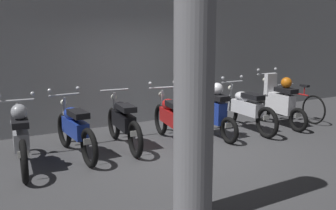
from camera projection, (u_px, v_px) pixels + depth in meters
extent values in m
plane|color=#424244|center=(190.00, 152.00, 7.16)|extent=(80.00, 80.00, 0.00)
cube|color=#9EA0A3|center=(128.00, 54.00, 9.10)|extent=(16.00, 0.30, 3.23)
torus|color=black|center=(19.00, 138.00, 6.83)|extent=(0.16, 0.66, 0.65)
torus|color=black|center=(24.00, 162.00, 5.65)|extent=(0.16, 0.66, 0.65)
cube|color=#9EA0A8|center=(21.00, 137.00, 6.20)|extent=(0.31, 0.85, 0.28)
ellipsoid|color=#9EA0A8|center=(19.00, 122.00, 6.30)|extent=(0.31, 0.47, 0.22)
cube|color=black|center=(20.00, 123.00, 5.99)|extent=(0.30, 0.54, 0.10)
cylinder|color=#B7BABF|center=(17.00, 100.00, 6.60)|extent=(0.56, 0.10, 0.04)
sphere|color=#B7BABF|center=(33.00, 94.00, 6.68)|extent=(0.07, 0.07, 0.07)
cylinder|color=#B7BABF|center=(18.00, 121.00, 6.72)|extent=(0.07, 0.16, 0.65)
sphere|color=silver|center=(17.00, 109.00, 6.68)|extent=(0.12, 0.12, 0.12)
cube|color=white|center=(23.00, 154.00, 5.66)|extent=(0.16, 0.03, 0.10)
sphere|color=#9EA0A8|center=(19.00, 112.00, 5.95)|extent=(0.24, 0.24, 0.24)
torus|color=black|center=(64.00, 130.00, 7.38)|extent=(0.11, 0.65, 0.65)
torus|color=black|center=(89.00, 148.00, 6.30)|extent=(0.11, 0.65, 0.65)
cube|color=#1E389E|center=(75.00, 128.00, 6.80)|extent=(0.25, 0.84, 0.28)
ellipsoid|color=#1E389E|center=(72.00, 114.00, 6.89)|extent=(0.27, 0.45, 0.22)
cube|color=black|center=(78.00, 114.00, 6.60)|extent=(0.26, 0.53, 0.10)
cylinder|color=#B7BABF|center=(64.00, 95.00, 7.16)|extent=(0.56, 0.06, 0.04)
sphere|color=#B7BABF|center=(50.00, 90.00, 7.01)|extent=(0.07, 0.07, 0.07)
sphere|color=#B7BABF|center=(78.00, 88.00, 7.28)|extent=(0.07, 0.07, 0.07)
cylinder|color=#B7BABF|center=(64.00, 114.00, 7.28)|extent=(0.06, 0.16, 0.65)
sphere|color=silver|center=(64.00, 102.00, 7.23)|extent=(0.12, 0.12, 0.12)
cube|color=white|center=(88.00, 141.00, 6.30)|extent=(0.16, 0.02, 0.10)
torus|color=black|center=(114.00, 123.00, 7.93)|extent=(0.15, 0.66, 0.65)
torus|color=black|center=(135.00, 140.00, 6.76)|extent=(0.15, 0.66, 0.65)
cube|color=black|center=(124.00, 121.00, 7.31)|extent=(0.30, 0.85, 0.28)
ellipsoid|color=black|center=(121.00, 108.00, 7.41)|extent=(0.30, 0.46, 0.22)
cube|color=black|center=(126.00, 108.00, 7.09)|extent=(0.29, 0.54, 0.10)
cylinder|color=#B7BABF|center=(114.00, 90.00, 7.70)|extent=(0.56, 0.09, 0.04)
cylinder|color=#B7BABF|center=(114.00, 108.00, 7.82)|extent=(0.07, 0.16, 0.65)
sphere|color=silver|center=(114.00, 97.00, 7.78)|extent=(0.12, 0.12, 0.12)
cube|color=white|center=(135.00, 134.00, 6.77)|extent=(0.16, 0.03, 0.10)
torus|color=black|center=(161.00, 119.00, 8.24)|extent=(0.20, 0.66, 0.65)
torus|color=black|center=(185.00, 135.00, 7.04)|extent=(0.20, 0.66, 0.65)
cube|color=red|center=(172.00, 117.00, 7.60)|extent=(0.35, 0.86, 0.28)
ellipsoid|color=red|center=(169.00, 105.00, 7.70)|extent=(0.33, 0.48, 0.22)
cube|color=black|center=(175.00, 105.00, 7.38)|extent=(0.32, 0.55, 0.10)
cylinder|color=#B7BABF|center=(162.00, 88.00, 8.01)|extent=(0.56, 0.13, 0.04)
sphere|color=#B7BABF|center=(150.00, 83.00, 7.90)|extent=(0.07, 0.07, 0.07)
sphere|color=#B7BABF|center=(174.00, 82.00, 8.08)|extent=(0.07, 0.07, 0.07)
cylinder|color=#B7BABF|center=(162.00, 105.00, 8.13)|extent=(0.08, 0.17, 0.65)
sphere|color=silver|center=(162.00, 94.00, 8.08)|extent=(0.12, 0.12, 0.12)
cube|color=white|center=(184.00, 129.00, 7.04)|extent=(0.16, 0.04, 0.10)
torus|color=black|center=(196.00, 119.00, 8.57)|extent=(0.09, 0.53, 0.53)
torus|color=black|center=(229.00, 130.00, 7.59)|extent=(0.09, 0.53, 0.53)
cube|color=#1E389E|center=(212.00, 111.00, 8.03)|extent=(0.22, 0.74, 0.44)
cube|color=#1E389E|center=(203.00, 90.00, 8.24)|extent=(0.28, 0.12, 0.48)
cube|color=black|center=(217.00, 97.00, 7.83)|extent=(0.24, 0.52, 0.10)
cylinder|color=#B7BABF|center=(199.00, 79.00, 8.32)|extent=(0.56, 0.04, 0.04)
sphere|color=#B7BABF|center=(189.00, 75.00, 8.17)|extent=(0.07, 0.07, 0.07)
sphere|color=#B7BABF|center=(209.00, 73.00, 8.43)|extent=(0.07, 0.07, 0.07)
cylinder|color=#B7BABF|center=(198.00, 100.00, 8.45)|extent=(0.06, 0.15, 0.85)
sphere|color=silver|center=(198.00, 85.00, 8.39)|extent=(0.12, 0.12, 0.12)
cube|color=white|center=(229.00, 125.00, 7.59)|extent=(0.16, 0.01, 0.10)
sphere|color=silver|center=(217.00, 89.00, 7.80)|extent=(0.24, 0.24, 0.24)
torus|color=black|center=(228.00, 111.00, 9.09)|extent=(0.11, 0.65, 0.65)
torus|color=black|center=(267.00, 123.00, 7.96)|extent=(0.11, 0.65, 0.65)
cube|color=silver|center=(247.00, 108.00, 8.49)|extent=(0.25, 0.84, 0.28)
ellipsoid|color=silver|center=(243.00, 97.00, 8.58)|extent=(0.27, 0.45, 0.22)
cube|color=black|center=(253.00, 96.00, 8.28)|extent=(0.26, 0.53, 0.10)
cylinder|color=#B7BABF|center=(232.00, 82.00, 8.87)|extent=(0.56, 0.05, 0.04)
sphere|color=#B7BABF|center=(223.00, 78.00, 8.73)|extent=(0.07, 0.07, 0.07)
sphere|color=#B7BABF|center=(241.00, 77.00, 8.97)|extent=(0.07, 0.07, 0.07)
cylinder|color=#B7BABF|center=(230.00, 98.00, 8.98)|extent=(0.06, 0.16, 0.65)
sphere|color=silver|center=(231.00, 88.00, 8.94)|extent=(0.12, 0.12, 0.12)
cube|color=white|center=(266.00, 118.00, 7.97)|extent=(0.16, 0.02, 0.10)
torus|color=black|center=(262.00, 110.00, 9.45)|extent=(0.11, 0.53, 0.53)
torus|color=black|center=(298.00, 120.00, 8.45)|extent=(0.11, 0.53, 0.53)
cube|color=silver|center=(280.00, 103.00, 8.90)|extent=(0.25, 0.74, 0.44)
cube|color=silver|center=(270.00, 84.00, 9.12)|extent=(0.28, 0.13, 0.48)
cube|color=black|center=(286.00, 90.00, 8.69)|extent=(0.26, 0.53, 0.10)
cylinder|color=#B7BABF|center=(267.00, 74.00, 9.20)|extent=(0.56, 0.06, 0.04)
sphere|color=#B7BABF|center=(258.00, 70.00, 9.06)|extent=(0.07, 0.07, 0.07)
sphere|color=#B7BABF|center=(276.00, 69.00, 9.29)|extent=(0.07, 0.07, 0.07)
cylinder|color=#B7BABF|center=(265.00, 93.00, 9.33)|extent=(0.06, 0.15, 0.85)
sphere|color=silver|center=(265.00, 80.00, 9.26)|extent=(0.12, 0.12, 0.12)
cube|color=white|center=(298.00, 115.00, 8.45)|extent=(0.16, 0.02, 0.10)
sphere|color=orange|center=(286.00, 83.00, 8.66)|extent=(0.24, 0.24, 0.24)
torus|color=black|center=(281.00, 102.00, 10.05)|extent=(0.06, 0.68, 0.68)
torus|color=black|center=(314.00, 110.00, 9.14)|extent=(0.06, 0.68, 0.68)
cylinder|color=#B21E1E|center=(297.00, 94.00, 9.54)|extent=(0.05, 0.68, 0.04)
cylinder|color=#B21E1E|center=(304.00, 91.00, 9.34)|extent=(0.03, 0.03, 0.22)
cube|color=black|center=(305.00, 86.00, 9.31)|extent=(0.10, 0.22, 0.05)
cylinder|color=#B7BABF|center=(286.00, 84.00, 9.85)|extent=(0.50, 0.04, 0.03)
cylinder|color=black|center=(298.00, 112.00, 9.58)|extent=(0.12, 0.10, 0.10)
cylinder|color=gray|center=(194.00, 83.00, 4.35)|extent=(0.46, 0.46, 3.23)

